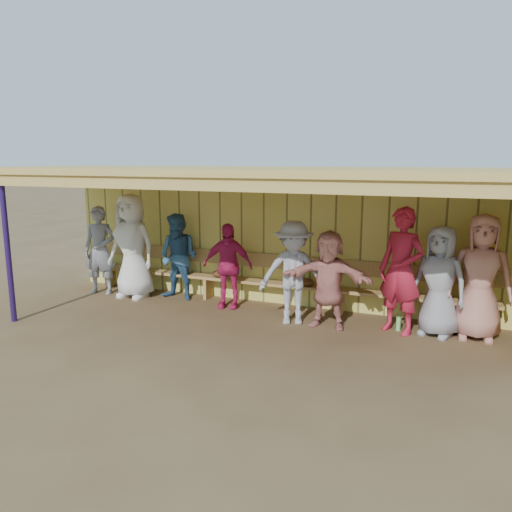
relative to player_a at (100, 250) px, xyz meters
The scene contains 13 objects.
ground 3.57m from the player_a, ahead, with size 90.00×90.00×0.00m, color brown.
player_a is the anchor object (origin of this frame).
player_b 0.77m from the player_a, ahead, with size 0.98×0.64×2.00m, color silver.
player_c 1.67m from the player_a, ahead, with size 0.79×0.62×1.64m, color #315E89.
player_d 2.73m from the player_a, ahead, with size 0.89×0.37×1.53m, color #CB205C.
player_e 4.10m from the player_a, ahead, with size 1.08×0.62×1.67m, color #9899A0.
player_f 4.67m from the player_a, ahead, with size 1.44×0.46×1.55m, color tan.
player_g 5.74m from the player_a, ahead, with size 0.71×0.46×1.94m, color #AD1B32.
player_h 6.84m from the player_a, ahead, with size 0.91×0.59×1.87m, color tan.
player_extra 6.29m from the player_a, ahead, with size 0.82×0.53×1.68m, color gray.
dugout_structure 3.90m from the player_a, ahead, with size 8.80×3.20×2.50m.
bench 3.48m from the player_a, ahead, with size 7.60×0.34×0.93m.
dugout_equipment 2.89m from the player_a, ahead, with size 6.90×0.62×0.80m.
Camera 1 is at (3.12, -7.14, 2.62)m, focal length 35.00 mm.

